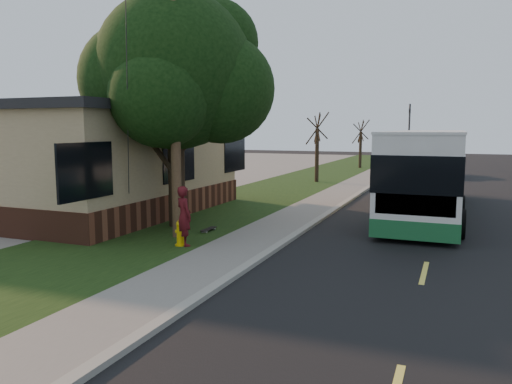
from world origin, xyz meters
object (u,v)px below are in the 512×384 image
commercial_building (1,164)px  utility_pole (174,86)px  bare_tree_near (317,148)px  skateboard_main (209,229)px  transit_bus (428,170)px  distant_car (442,166)px  traffic_signal (409,131)px  bare_tree_far (360,145)px  skateboarder (184,216)px  dumpster (174,186)px  leafy_tree (178,74)px  fire_hydrant (180,233)px

commercial_building → utility_pole: bearing=-15.7°
bare_tree_near → skateboard_main: (0.70, -15.90, -2.02)m
transit_bus → distant_car: transit_bus is taller
traffic_signal → bare_tree_far: bearing=-131.2°
traffic_signal → commercial_building: bearing=-115.8°
skateboarder → commercial_building: bearing=14.7°
bare_tree_far → skateboard_main: (0.20, -27.90, -1.88)m
bare_tree_near → transit_bus: bare_tree_near is taller
commercial_building → transit_bus: size_ratio=1.52×
utility_pole → dumpster: utility_pole is taller
utility_pole → bare_tree_far: size_ratio=2.25×
leafy_tree → fire_hydrant: bearing=-59.3°
traffic_signal → skateboard_main: (-3.30, -31.90, -3.04)m
distant_car → skateboard_main: bearing=-101.7°
transit_bus → distant_car: size_ratio=2.68×
bare_tree_near → transit_bus: size_ratio=0.36×
utility_pole → traffic_signal: utility_pole is taller
leafy_tree → skateboard_main: leafy_tree is taller
skateboarder → fire_hydrant: bearing=57.6°
traffic_signal → bare_tree_near: bearing=-104.0°
bare_tree_near → distant_car: (7.09, 7.06, -1.38)m
leafy_tree → commercial_building: bearing=172.2°
commercial_building → leafy_tree: (9.83, -1.35, 3.33)m
commercial_building → distant_car: commercial_building is taller
bare_tree_near → dumpster: 10.72m
traffic_signal → fire_hydrant: bearing=-95.2°
skateboarder → dumpster: size_ratio=1.02×
dumpster → distant_car: bearing=55.5°
bare_tree_far → transit_bus: (6.53, -21.33, -0.26)m
commercial_building → bare_tree_near: 17.50m
bare_tree_far → leafy_tree: bearing=-92.5°
fire_hydrant → bare_tree_far: bare_tree_far is taller
traffic_signal → skateboarder: (-3.00, -33.96, -2.24)m
leafy_tree → transit_bus: size_ratio=0.64×
bare_tree_near → fire_hydrant: bearing=-87.1°
commercial_building → traffic_signal: bearing=64.2°
fire_hydrant → bare_tree_far: (-0.40, 30.00, 1.57)m
transit_bus → skateboarder: 10.56m
skateboard_main → distant_car: size_ratio=0.18×
leafy_tree → bare_tree_near: size_ratio=1.81×
utility_pole → dumpster: bearing=122.1°
fire_hydrant → transit_bus: bearing=54.8°
skateboarder → skateboard_main: size_ratio=2.06×
skateboarder → utility_pole: bearing=-16.0°
bare_tree_near → commercial_building: bearing=-126.9°
transit_bus → skateboarder: bearing=-124.9°
transit_bus → bare_tree_near: bearing=127.0°
fire_hydrant → transit_bus: 10.70m
commercial_building → bare_tree_far: bearing=67.1°
utility_pole → leafy_tree: utility_pole is taller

